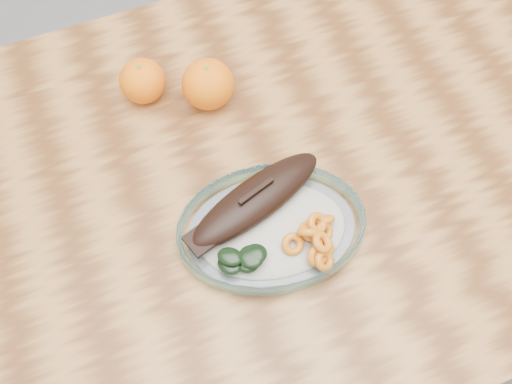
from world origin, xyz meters
The scene contains 5 objects.
ground centered at (0.00, 0.00, 0.00)m, with size 3.00×3.00×0.00m, color slate.
dining_table centered at (0.00, 0.00, 0.65)m, with size 1.20×0.80×0.75m.
plated_meal centered at (-0.04, -0.09, 0.77)m, with size 0.57×0.57×0.08m.
orange_left centered at (-0.14, 0.21, 0.79)m, with size 0.07×0.07×0.07m, color orange.
orange_right centered at (-0.05, 0.16, 0.79)m, with size 0.08×0.08×0.08m, color orange.
Camera 1 is at (-0.20, -0.44, 1.60)m, focal length 45.00 mm.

